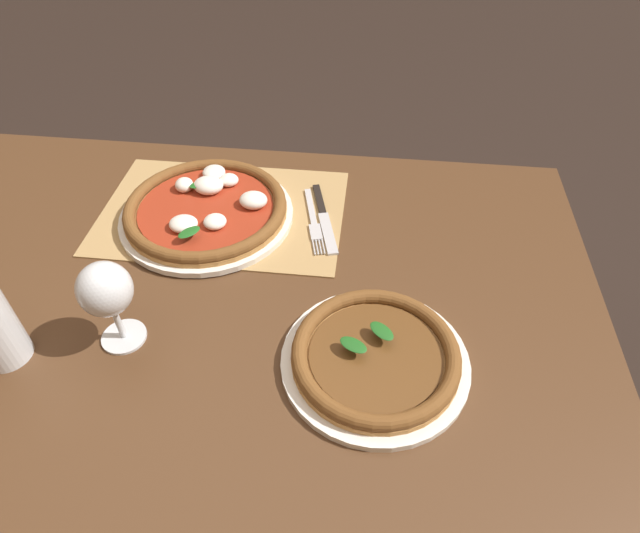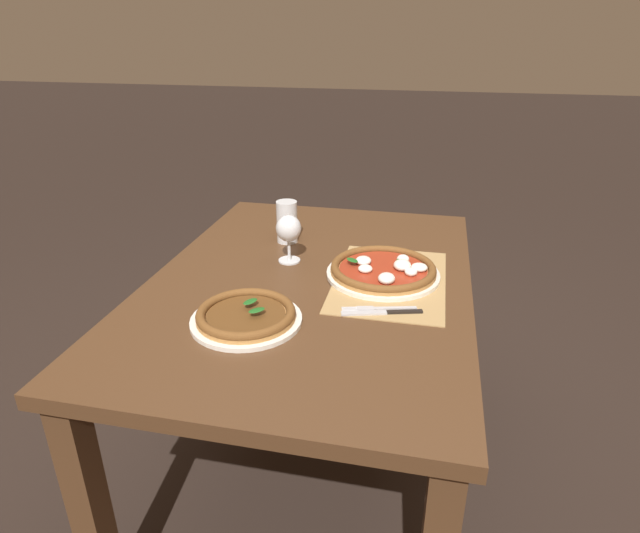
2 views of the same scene
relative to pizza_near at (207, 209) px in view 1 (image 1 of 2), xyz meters
name	(u,v)px [view 1 (image 1 of 2)]	position (x,y,z in m)	size (l,w,h in m)	color
ground_plane	(248,486)	(-0.05, 0.21, -0.76)	(24.00, 24.00, 0.00)	black
dining_table	(215,336)	(-0.05, 0.21, -0.12)	(1.34, 0.94, 0.74)	#4C301C
paper_placemat	(223,212)	(-0.02, -0.02, -0.02)	(0.48, 0.32, 0.00)	#A88451
pizza_near	(207,209)	(0.00, 0.00, 0.00)	(0.34, 0.34, 0.05)	silver
pizza_far	(375,357)	(-0.34, 0.31, 0.00)	(0.28, 0.28, 0.04)	silver
wine_glass	(106,292)	(0.05, 0.31, 0.08)	(0.08, 0.08, 0.16)	silver
fork	(313,221)	(-0.21, -0.01, -0.02)	(0.06, 0.20, 0.00)	#B7B7BC
knife	(324,218)	(-0.23, -0.02, -0.02)	(0.07, 0.21, 0.01)	black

